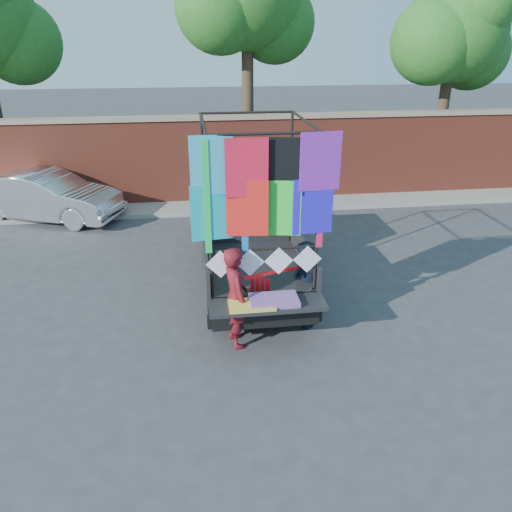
{
  "coord_description": "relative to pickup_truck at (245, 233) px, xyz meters",
  "views": [
    {
      "loc": [
        -0.93,
        -7.85,
        4.71
      ],
      "look_at": [
        0.11,
        -0.24,
        1.31
      ],
      "focal_mm": 35.0,
      "sensor_mm": 36.0,
      "label": 1
    }
  ],
  "objects": [
    {
      "name": "pickup_truck",
      "position": [
        0.0,
        0.0,
        0.0
      ],
      "size": [
        2.18,
        5.48,
        3.45
      ],
      "color": "black",
      "rests_on": "ground"
    },
    {
      "name": "curb",
      "position": [
        -0.18,
        4.31,
        -0.81
      ],
      "size": [
        30.0,
        1.2,
        0.12
      ],
      "primitive_type": "cube",
      "color": "gray",
      "rests_on": "ground"
    },
    {
      "name": "man",
      "position": [
        0.75,
        -2.38,
        -0.09
      ],
      "size": [
        0.62,
        0.78,
        1.55
      ],
      "primitive_type": "imported",
      "rotation": [
        0.0,
        0.0,
        -1.53
      ],
      "color": "#162137",
      "rests_on": "ground"
    },
    {
      "name": "woman",
      "position": [
        -0.48,
        -2.8,
        -0.01
      ],
      "size": [
        0.54,
        0.7,
        1.73
      ],
      "primitive_type": "imported",
      "rotation": [
        0.0,
        0.0,
        1.79
      ],
      "color": "maroon",
      "rests_on": "ground"
    },
    {
      "name": "tree_right",
      "position": [
        7.34,
        6.13,
        3.88
      ],
      "size": [
        4.2,
        3.3,
        6.62
      ],
      "color": "#38281C",
      "rests_on": "ground"
    },
    {
      "name": "brick_wall",
      "position": [
        -0.18,
        5.01,
        0.46
      ],
      "size": [
        30.0,
        0.45,
        2.61
      ],
      "color": "#963D2B",
      "rests_on": "ground"
    },
    {
      "name": "streamer_bundle",
      "position": [
        0.02,
        -2.6,
        0.09
      ],
      "size": [
        0.98,
        0.34,
        0.69
      ],
      "color": "#FF0D14",
      "rests_on": "ground"
    },
    {
      "name": "ground",
      "position": [
        -0.18,
        -1.99,
        -0.87
      ],
      "size": [
        90.0,
        90.0,
        0.0
      ],
      "primitive_type": "plane",
      "color": "#38383A",
      "rests_on": "ground"
    },
    {
      "name": "sedan",
      "position": [
        -5.04,
        4.01,
        -0.19
      ],
      "size": [
        4.35,
        2.81,
        1.35
      ],
      "primitive_type": "imported",
      "rotation": [
        0.0,
        0.0,
        1.2
      ],
      "color": "silver",
      "rests_on": "ground"
    }
  ]
}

